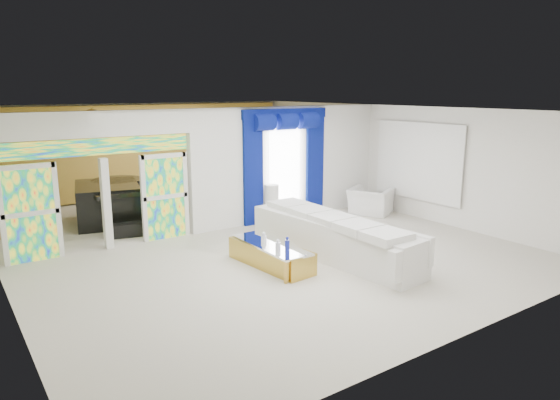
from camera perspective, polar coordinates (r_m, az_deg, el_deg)
floor at (r=11.97m, az=-4.47°, el=-4.30°), size 12.00×12.00×0.00m
dividing_wall at (r=13.62m, az=1.13°, el=4.24°), size 5.70×0.18×3.00m
dividing_header at (r=11.32m, az=-20.04°, el=8.07°), size 4.30×0.18×0.55m
stained_panel_left at (r=11.29m, az=-26.37°, el=-1.37°), size 0.95×0.04×2.00m
stained_panel_right at (r=12.00m, az=-12.86°, el=0.38°), size 0.95×0.04×2.00m
stained_transom at (r=11.36m, az=-19.86°, el=5.69°), size 4.00×0.05×0.35m
window_pane at (r=13.40m, az=0.51°, el=3.89°), size 1.00×0.02×2.30m
blue_drape_left at (r=12.84m, az=-3.07°, el=3.27°), size 0.55×0.10×2.80m
blue_drape_right at (r=13.98m, az=3.94°, el=4.01°), size 0.55×0.10×2.80m
blue_pelmet at (r=13.24m, az=0.60°, el=9.75°), size 2.60×0.12×0.25m
wall_mirror at (r=14.05m, az=15.31°, el=4.26°), size 0.04×2.70×1.90m
gold_curtains at (r=16.95m, az=-14.74°, el=5.45°), size 9.70×0.12×2.90m
white_sofa at (r=10.55m, az=5.99°, el=-4.42°), size 1.29×4.22×0.79m
coffee_table at (r=10.05m, az=-1.05°, el=-6.27°), size 0.84×2.02×0.44m
console_table at (r=13.38m, az=0.13°, el=-1.50°), size 1.33×0.47×0.44m
table_lamp at (r=13.10m, az=-0.94°, el=0.48°), size 0.36×0.36×0.58m
armchair at (r=14.37m, az=10.18°, el=-0.14°), size 1.37×1.43×0.72m
grand_piano at (r=14.00m, az=-18.86°, el=-0.33°), size 1.96×2.32×1.02m
piano_bench at (r=12.59m, az=-16.71°, el=-3.23°), size 1.00×0.57×0.31m
tv_console at (r=13.65m, az=-29.11°, el=-2.07°), size 0.63×0.60×0.79m
chandelier at (r=13.79m, az=-20.42°, el=8.38°), size 0.60×0.60×0.60m
decanters at (r=9.74m, az=-0.35°, el=-4.98°), size 0.18×0.92×0.24m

